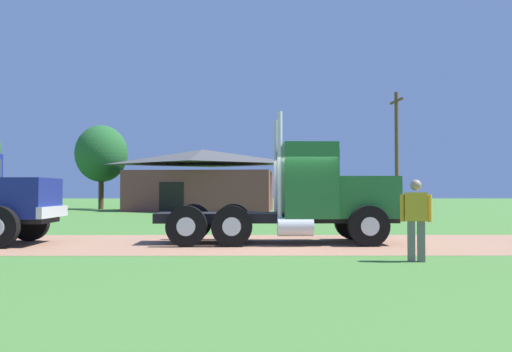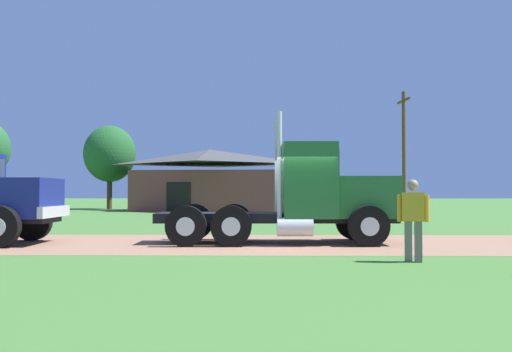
{
  "view_description": "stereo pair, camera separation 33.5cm",
  "coord_description": "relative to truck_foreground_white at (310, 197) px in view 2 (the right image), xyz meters",
  "views": [
    {
      "loc": [
        -1.09,
        -16.26,
        1.54
      ],
      "look_at": [
        -1.01,
        -0.16,
        1.98
      ],
      "focal_mm": 38.7,
      "sensor_mm": 36.0,
      "label": 1
    },
    {
      "loc": [
        -0.76,
        -16.25,
        1.54
      ],
      "look_at": [
        -1.01,
        -0.16,
        1.98
      ],
      "focal_mm": 38.7,
      "sensor_mm": 36.0,
      "label": 2
    }
  ],
  "objects": [
    {
      "name": "truck_foreground_white",
      "position": [
        0.0,
        0.0,
        0.0
      ],
      "size": [
        7.22,
        2.76,
        3.8
      ],
      "color": "black",
      "rests_on": "ground_plane"
    },
    {
      "name": "shed_building",
      "position": [
        -5.76,
        27.73,
        1.01
      ],
      "size": [
        12.11,
        8.94,
        4.89
      ],
      "color": "brown",
      "rests_on": "ground_plane"
    },
    {
      "name": "tree_mid",
      "position": [
        -14.65,
        30.51,
        3.36
      ],
      "size": [
        4.4,
        4.4,
        7.16
      ],
      "color": "#513823",
      "rests_on": "ground_plane"
    },
    {
      "name": "ground_plane",
      "position": [
        -0.6,
        -0.19,
        -1.36
      ],
      "size": [
        200.0,
        200.0,
        0.0
      ],
      "primitive_type": "plane",
      "color": "#467A33"
    },
    {
      "name": "dirt_track",
      "position": [
        -0.6,
        -0.19,
        -1.35
      ],
      "size": [
        120.0,
        6.22,
        0.01
      ],
      "primitive_type": "cube",
      "color": "#A37456",
      "rests_on": "ground_plane"
    },
    {
      "name": "utility_pole_near",
      "position": [
        8.0,
        20.62,
        3.01
      ],
      "size": [
        0.33,
        2.2,
        8.23
      ],
      "color": "brown",
      "rests_on": "ground_plane"
    },
    {
      "name": "visitor_walking_mid",
      "position": [
        1.88,
        -4.36,
        -0.37
      ],
      "size": [
        0.66,
        0.36,
        1.79
      ],
      "color": "gold",
      "rests_on": "ground_plane"
    }
  ]
}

